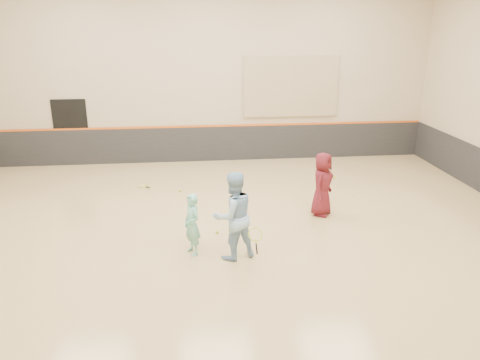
{
  "coord_description": "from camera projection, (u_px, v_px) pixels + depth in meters",
  "views": [
    {
      "loc": [
        -0.61,
        -9.6,
        4.56
      ],
      "look_at": [
        0.48,
        0.4,
        1.15
      ],
      "focal_mm": 35.0,
      "sensor_mm": 36.0,
      "label": 1
    }
  ],
  "objects": [
    {
      "name": "room",
      "position": [
        220.0,
        201.0,
        10.3
      ],
      "size": [
        15.04,
        12.04,
        6.22
      ],
      "color": "tan",
      "rests_on": "ground"
    },
    {
      "name": "accent_stripe",
      "position": [
        208.0,
        126.0,
        15.78
      ],
      "size": [
        14.9,
        0.03,
        0.06
      ],
      "primitive_type": "cube",
      "color": "#D85914",
      "rests_on": "wall_back"
    },
    {
      "name": "ball_beside_spare",
      "position": [
        180.0,
        191.0,
        13.21
      ],
      "size": [
        0.07,
        0.07,
        0.07
      ],
      "primitive_type": "sphere",
      "color": "yellow",
      "rests_on": "floor"
    },
    {
      "name": "young_man",
      "position": [
        322.0,
        184.0,
        11.43
      ],
      "size": [
        0.85,
        0.93,
        1.59
      ],
      "primitive_type": "imported",
      "rotation": [
        0.0,
        0.0,
        0.98
      ],
      "color": "maroon",
      "rests_on": "floor"
    },
    {
      "name": "girl",
      "position": [
        192.0,
        224.0,
        9.5
      ],
      "size": [
        0.49,
        0.56,
        1.3
      ],
      "primitive_type": "imported",
      "rotation": [
        0.0,
        0.0,
        -1.12
      ],
      "color": "#75CCBA",
      "rests_on": "floor"
    },
    {
      "name": "spare_racket",
      "position": [
        143.0,
        185.0,
        13.62
      ],
      "size": [
        0.64,
        0.64,
        0.11
      ],
      "primitive_type": null,
      "color": "#C8D72F",
      "rests_on": "floor"
    },
    {
      "name": "wainscot_back",
      "position": [
        209.0,
        144.0,
        15.99
      ],
      "size": [
        14.9,
        0.04,
        1.2
      ],
      "primitive_type": "cube",
      "color": "#232326",
      "rests_on": "floor"
    },
    {
      "name": "ball_under_racket",
      "position": [
        217.0,
        232.0,
        10.6
      ],
      "size": [
        0.07,
        0.07,
        0.07
      ],
      "primitive_type": "sphere",
      "color": "#B6CB2F",
      "rests_on": "floor"
    },
    {
      "name": "ball_in_hand",
      "position": [
        334.0,
        177.0,
        11.24
      ],
      "size": [
        0.07,
        0.07,
        0.07
      ],
      "primitive_type": "sphere",
      "color": "#CFD631",
      "rests_on": "young_man"
    },
    {
      "name": "doorway",
      "position": [
        71.0,
        133.0,
        15.38
      ],
      "size": [
        1.1,
        0.05,
        2.2
      ],
      "primitive_type": "cube",
      "color": "black",
      "rests_on": "floor"
    },
    {
      "name": "instructor",
      "position": [
        233.0,
        216.0,
        9.26
      ],
      "size": [
        1.08,
        0.97,
        1.82
      ],
      "primitive_type": "imported",
      "rotation": [
        0.0,
        0.0,
        3.53
      ],
      "color": "#8FBADD",
      "rests_on": "floor"
    },
    {
      "name": "held_racket",
      "position": [
        255.0,
        234.0,
        9.0
      ],
      "size": [
        0.41,
        0.41,
        0.51
      ],
      "primitive_type": null,
      "color": "#AAC42B",
      "rests_on": "instructor"
    },
    {
      "name": "acoustic_panel",
      "position": [
        291.0,
        87.0,
        15.65
      ],
      "size": [
        3.2,
        0.08,
        2.0
      ],
      "primitive_type": "cube",
      "color": "tan",
      "rests_on": "wall_back"
    }
  ]
}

